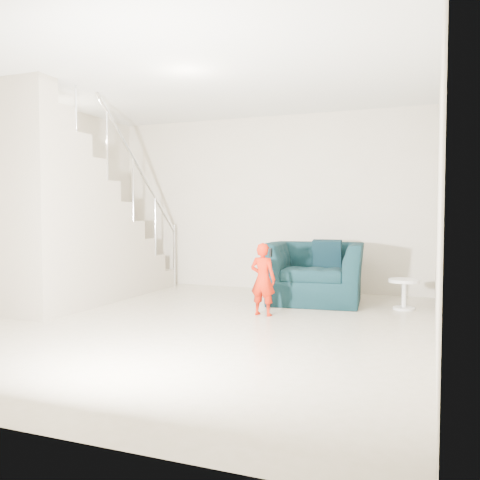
% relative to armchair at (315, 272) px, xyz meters
% --- Properties ---
extents(floor, '(5.50, 5.50, 0.00)m').
position_rel_armchair_xyz_m(floor, '(-1.00, -1.81, -0.40)').
color(floor, tan).
rests_on(floor, ground).
extents(ceiling, '(5.50, 5.50, 0.00)m').
position_rel_armchair_xyz_m(ceiling, '(-1.00, -1.81, 2.30)').
color(ceiling, silver).
rests_on(ceiling, back_wall).
extents(back_wall, '(5.00, 0.00, 5.00)m').
position_rel_armchair_xyz_m(back_wall, '(-1.00, 0.94, 0.95)').
color(back_wall, '#BEB19A').
rests_on(back_wall, floor).
extents(left_wall, '(0.00, 5.50, 5.50)m').
position_rel_armchair_xyz_m(left_wall, '(-3.50, -1.81, 0.95)').
color(left_wall, '#BEB19A').
rests_on(left_wall, floor).
extents(right_wall, '(0.00, 5.50, 5.50)m').
position_rel_armchair_xyz_m(right_wall, '(1.50, -1.81, 0.95)').
color(right_wall, '#BEB19A').
rests_on(right_wall, floor).
extents(armchair, '(1.33, 1.19, 0.80)m').
position_rel_armchair_xyz_m(armchair, '(0.00, 0.00, 0.00)').
color(armchair, black).
rests_on(armchair, floor).
extents(toddler, '(0.33, 0.24, 0.85)m').
position_rel_armchair_xyz_m(toddler, '(-0.38, -1.08, 0.02)').
color(toddler, '#AC2405').
rests_on(toddler, floor).
extents(side_table, '(0.38, 0.38, 0.38)m').
position_rel_armchair_xyz_m(side_table, '(1.14, -0.11, -0.15)').
color(side_table, silver).
rests_on(side_table, floor).
extents(staircase, '(1.02, 3.03, 3.62)m').
position_rel_armchair_xyz_m(staircase, '(-3.00, -1.25, 0.55)').
color(staircase, '#ADA089').
rests_on(staircase, floor).
extents(cushion, '(0.39, 0.19, 0.39)m').
position_rel_armchair_xyz_m(cushion, '(0.11, 0.25, 0.24)').
color(cushion, black).
rests_on(cushion, armchair).
extents(throw, '(0.05, 0.46, 0.51)m').
position_rel_armchair_xyz_m(throw, '(-0.58, -0.05, 0.10)').
color(throw, black).
rests_on(throw, armchair).
extents(phone, '(0.02, 0.05, 0.10)m').
position_rel_armchair_xyz_m(phone, '(-0.28, -1.09, 0.34)').
color(phone, black).
rests_on(phone, toddler).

